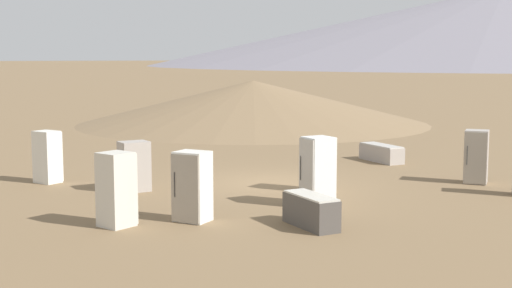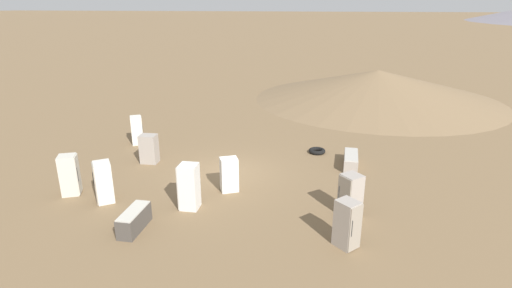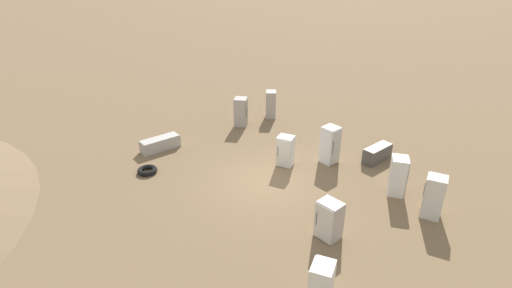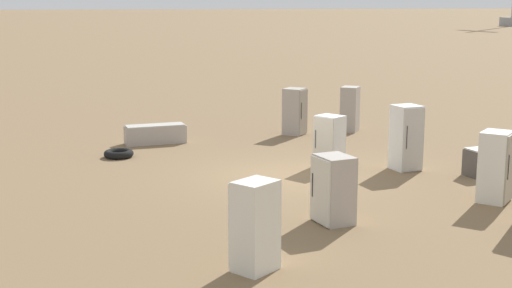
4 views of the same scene
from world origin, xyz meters
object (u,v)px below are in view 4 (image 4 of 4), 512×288
at_px(discarded_fridge_3, 329,141).
at_px(discarded_fridge_7, 295,112).
at_px(scrap_tire, 119,154).
at_px(discarded_fridge_4, 155,134).
at_px(discarded_fridge_0, 493,161).
at_px(discarded_fridge_8, 333,189).
at_px(discarded_fridge_5, 350,109).
at_px(discarded_fridge_1, 496,167).
at_px(discarded_fridge_6, 255,226).
at_px(discarded_fridge_2, 406,138).

relative_size(discarded_fridge_3, discarded_fridge_7, 0.90).
relative_size(discarded_fridge_3, scrap_tire, 1.65).
bearing_deg(discarded_fridge_4, discarded_fridge_7, -90.50).
bearing_deg(discarded_fridge_0, discarded_fridge_8, 109.91).
bearing_deg(discarded_fridge_7, discarded_fridge_5, 134.27).
xyz_separation_m(discarded_fridge_1, scrap_tire, (-7.47, -7.62, -0.71)).
xyz_separation_m(discarded_fridge_6, scrap_tire, (-9.88, -1.07, -0.68)).
relative_size(discarded_fridge_0, discarded_fridge_5, 1.01).
height_order(discarded_fridge_1, scrap_tire, discarded_fridge_1).
xyz_separation_m(discarded_fridge_1, discarded_fridge_7, (-9.38, -1.33, -0.01)).
distance_m(discarded_fridge_4, discarded_fridge_6, 11.67).
height_order(discarded_fridge_0, discarded_fridge_8, discarded_fridge_8).
relative_size(discarded_fridge_3, discarded_fridge_8, 1.01).
distance_m(discarded_fridge_5, discarded_fridge_7, 2.09).
xyz_separation_m(discarded_fridge_0, discarded_fridge_1, (2.26, -1.59, 0.45)).
bearing_deg(discarded_fridge_3, discarded_fridge_6, 118.10).
relative_size(discarded_fridge_0, scrap_tire, 1.85).
bearing_deg(discarded_fridge_6, discarded_fridge_7, 33.86).
distance_m(discarded_fridge_0, discarded_fridge_6, 9.39).
xyz_separation_m(discarded_fridge_2, scrap_tire, (-4.01, -7.28, -0.78)).
xyz_separation_m(discarded_fridge_2, discarded_fridge_7, (-5.91, -0.99, -0.09)).
relative_size(discarded_fridge_1, discarded_fridge_4, 0.83).
height_order(discarded_fridge_3, discarded_fridge_8, discarded_fridge_3).
bearing_deg(discarded_fridge_3, discarded_fridge_4, 10.56).
bearing_deg(discarded_fridge_1, discarded_fridge_6, -19.62).
distance_m(discarded_fridge_1, discarded_fridge_6, 6.98).
height_order(discarded_fridge_0, discarded_fridge_7, discarded_fridge_7).
height_order(discarded_fridge_8, scrap_tire, discarded_fridge_8).
bearing_deg(discarded_fridge_1, discarded_fridge_5, -134.45).
height_order(discarded_fridge_6, scrap_tire, discarded_fridge_6).
distance_m(discarded_fridge_6, discarded_fridge_8, 3.14).
bearing_deg(discarded_fridge_2, discarded_fridge_7, -85.60).
distance_m(discarded_fridge_6, discarded_fridge_7, 12.89).
relative_size(discarded_fridge_2, discarded_fridge_5, 1.11).
bearing_deg(discarded_fridge_6, discarded_fridge_0, -2.43).
bearing_deg(discarded_fridge_3, discarded_fridge_1, 176.78).
relative_size(discarded_fridge_1, discarded_fridge_5, 1.02).
height_order(discarded_fridge_4, discarded_fridge_5, discarded_fridge_5).
distance_m(discarded_fridge_3, discarded_fridge_5, 5.73).
height_order(discarded_fridge_1, discarded_fridge_2, discarded_fridge_2).
distance_m(discarded_fridge_3, discarded_fridge_4, 6.29).
xyz_separation_m(discarded_fridge_1, discarded_fridge_6, (2.41, -6.55, -0.03)).
distance_m(discarded_fridge_0, discarded_fridge_1, 2.80).
bearing_deg(discarded_fridge_5, discarded_fridge_6, -83.06).
distance_m(discarded_fridge_0, discarded_fridge_8, 6.35).
relative_size(discarded_fridge_2, discarded_fridge_6, 1.13).
bearing_deg(scrap_tire, discarded_fridge_2, 61.16).
xyz_separation_m(discarded_fridge_5, discarded_fridge_8, (9.70, -4.94, -0.09)).
bearing_deg(discarded_fridge_3, discarded_fridge_5, -60.28).
bearing_deg(scrap_tire, discarded_fridge_4, 141.66).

